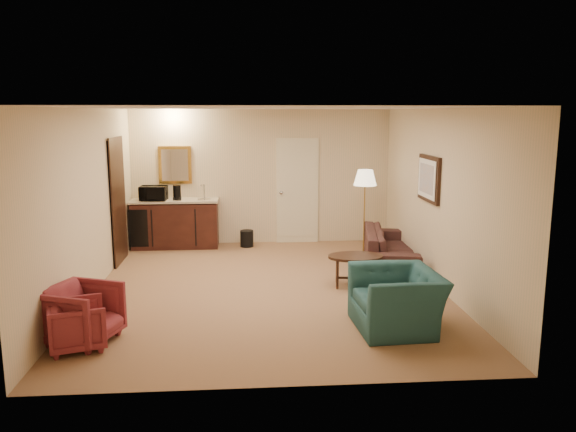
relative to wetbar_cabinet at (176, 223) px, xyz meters
name	(u,v)px	position (x,y,z in m)	size (l,w,h in m)	color
ground	(268,289)	(1.65, -2.72, -0.46)	(6.00, 6.00, 0.00)	#956B4C
room_walls	(259,167)	(1.55, -1.95, 1.26)	(5.02, 6.01, 2.61)	beige
wetbar_cabinet	(176,223)	(0.00, 0.00, 0.00)	(1.64, 0.58, 0.92)	#3A1912
sofa	(390,242)	(3.75, -1.59, -0.06)	(2.07, 0.60, 0.81)	black
teal_armchair	(397,290)	(3.11, -4.36, 0.01)	(1.08, 0.70, 0.94)	#204D51
rose_chair_near	(82,311)	(-0.50, -4.50, -0.10)	(0.71, 0.66, 0.73)	maroon
rose_chair_far	(78,323)	(-0.50, -4.67, -0.17)	(0.57, 0.53, 0.59)	maroon
coffee_table	(355,271)	(2.94, -2.69, -0.22)	(0.82, 0.55, 0.47)	black
floor_lamp	(364,212)	(3.46, -0.81, 0.31)	(0.41, 0.41, 1.55)	#AD8A39
waste_bin	(247,239)	(1.35, -0.07, -0.30)	(0.25, 0.25, 0.32)	black
microwave	(153,192)	(-0.38, -0.08, 0.63)	(0.49, 0.27, 0.33)	black
coffee_maker	(177,193)	(0.06, -0.06, 0.60)	(0.15, 0.15, 0.28)	black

